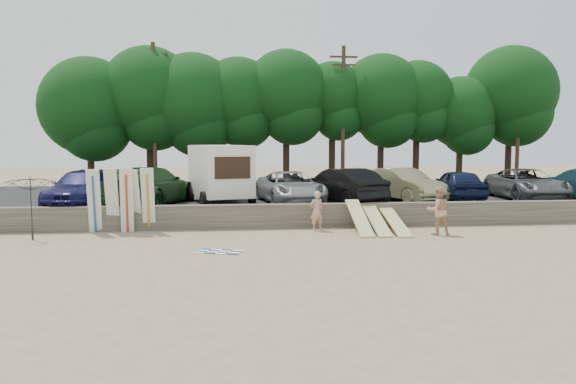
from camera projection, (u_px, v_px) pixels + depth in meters
The scene contains 27 objects.
ground at pixel (379, 239), 20.73m from camera, with size 120.00×120.00×0.00m, color tan.
seawall at pixel (360, 215), 23.65m from camera, with size 44.00×0.50×1.00m, color #6B6356.
parking_lot at pixel (328, 200), 31.09m from camera, with size 44.00×14.50×0.70m, color #282828.
treeline at pixel (291, 98), 37.40m from camera, with size 34.82×6.33×9.51m.
utility_poles at pixel (343, 113), 36.30m from camera, with size 25.80×0.26×9.00m.
box_trailer at pixel (220, 171), 26.25m from camera, with size 3.27×4.66×2.71m.
car_0 at pixel (83, 189), 24.85m from camera, with size 2.22×5.47×1.59m, color #131444.
car_1 at pixel (149, 186), 25.49m from camera, with size 2.45×6.02×1.75m, color #153A18.
car_2 at pixel (290, 187), 26.29m from camera, with size 2.46×5.34×1.48m, color gray.
car_3 at pixel (342, 186), 26.04m from camera, with size 1.75×5.01×1.65m, color black.
car_4 at pixel (402, 185), 27.31m from camera, with size 1.68×4.82×1.59m, color #827C53.
car_5 at pixel (457, 185), 27.51m from camera, with size 1.80×4.48×1.53m, color black.
car_6 at pixel (527, 184), 27.92m from camera, with size 2.54×5.50×1.53m, color #484B4D.
surfboard_upright_0 at pixel (94, 201), 21.85m from camera, with size 0.50×0.06×2.60m, color silver.
surfboard_upright_1 at pixel (112, 200), 22.11m from camera, with size 0.50×0.06×2.60m, color silver.
surfboard_upright_2 at pixel (127, 201), 21.93m from camera, with size 0.50×0.06×2.60m, color silver.
surfboard_upright_3 at pixel (134, 201), 22.20m from camera, with size 0.50×0.06×2.60m, color silver.
surfboard_upright_4 at pixel (148, 200), 22.21m from camera, with size 0.50×0.06×2.60m, color silver.
surfboard_low_0 at pixel (359, 218), 22.18m from camera, with size 0.56×3.00×0.07m, color #CEC982.
surfboard_low_1 at pixel (376, 219), 22.27m from camera, with size 0.56×3.00×0.07m, color #CEC982.
surfboard_low_2 at pixel (395, 221), 22.23m from camera, with size 0.56×3.00×0.07m, color #CEC982.
beachgoer_a at pixel (317, 211), 22.58m from camera, with size 0.58×0.38×1.60m, color tan.
beachgoer_b at pixel (438, 211), 21.57m from camera, with size 0.91×0.71×1.87m, color tan.
cooler at pixel (374, 226), 22.88m from camera, with size 0.38×0.30×0.32m, color #279047.
gear_bag at pixel (394, 226), 23.24m from camera, with size 0.30×0.25×0.22m, color #DA4719.
beach_towel at pixel (219, 252), 18.28m from camera, with size 1.50×1.50×0.00m, color white.
beach_umbrella at pixel (30, 208), 20.38m from camera, with size 2.60×2.65×2.38m, color black.
Camera 1 is at (-5.64, -19.98, 3.59)m, focal length 35.00 mm.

